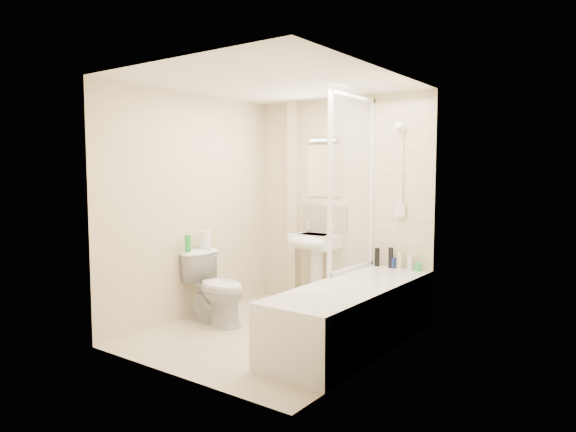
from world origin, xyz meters
The scene contains 25 objects.
floor centered at (0.00, 0.00, 0.00)m, with size 2.50×2.50×0.00m, color beige.
wall_back centered at (0.00, 1.25, 1.20)m, with size 2.20×0.02×2.40m, color beige.
wall_left centered at (-1.10, 0.00, 1.20)m, with size 0.02×2.50×2.40m, color beige.
wall_right centered at (1.10, 0.00, 1.20)m, with size 0.02×2.50×2.40m, color beige.
ceiling centered at (0.00, 0.00, 2.40)m, with size 2.20×2.50×0.02m, color white.
tile_back centered at (0.75, 1.24, 1.42)m, with size 0.70×0.01×1.75m, color beige.
tile_right centered at (1.09, 0.20, 1.42)m, with size 0.01×2.10×1.75m, color beige.
pipe_boxing centered at (-0.62, 1.19, 1.20)m, with size 0.12×0.12×2.40m, color beige.
splashback centered at (-0.21, 1.24, 1.03)m, with size 0.60×0.01×0.30m, color beige.
mirror centered at (-0.21, 1.24, 1.58)m, with size 0.46×0.01×0.60m, color white.
strip_light centered at (-0.21, 1.22, 1.95)m, with size 0.42×0.07×0.07m, color silver.
bathtub centered at (0.75, 0.20, 0.29)m, with size 0.70×2.10×0.55m.
shower_screen centered at (0.40, 0.80, 1.45)m, with size 0.04×0.92×1.80m.
shower_fixture centered at (0.75, 1.19, 1.55)m, with size 0.10×0.16×0.99m.
pedestal_sink centered at (-0.21, 1.01, 0.69)m, with size 0.51×0.47×0.98m.
bottle_black_a centered at (0.51, 1.16, 0.65)m, with size 0.05×0.05×0.20m, color black.
bottle_black_b centered at (0.67, 1.16, 0.66)m, with size 0.05×0.05×0.22m, color black.
bottle_blue centered at (0.70, 1.16, 0.61)m, with size 0.05×0.05×0.11m, color navy.
bottle_cream centered at (0.77, 1.16, 0.64)m, with size 0.05×0.05×0.18m, color beige.
bottle_white_b centered at (0.89, 1.16, 0.63)m, with size 0.06×0.06×0.16m, color silver.
bottle_green centered at (0.97, 1.16, 0.59)m, with size 0.06×0.06×0.09m, color green.
toilet centered at (-0.72, -0.06, 0.37)m, with size 0.77×0.49×0.75m, color white.
toilet_roll_lower centered at (-0.97, 0.04, 0.79)m, with size 0.11×0.11×0.09m, color white.
toilet_roll_upper centered at (-0.97, 0.05, 0.89)m, with size 0.11×0.11×0.10m, color white.
green_bottle centered at (-0.99, -0.18, 0.83)m, with size 0.07×0.07×0.17m, color green.
Camera 1 is at (2.96, -3.84, 1.58)m, focal length 32.00 mm.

